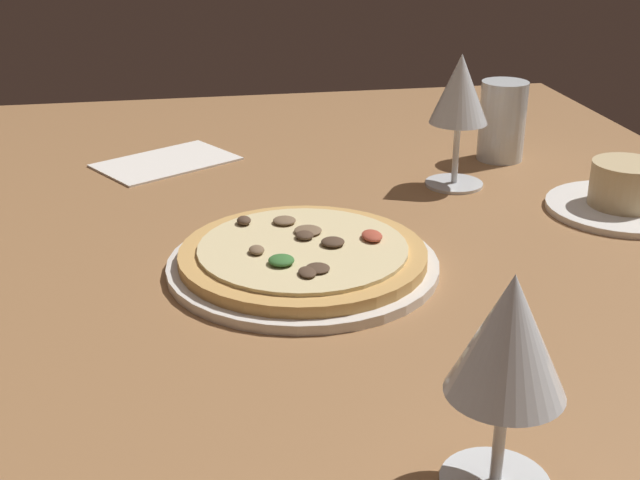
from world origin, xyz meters
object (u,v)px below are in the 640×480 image
wine_glass_near (509,343)px  water_glass (502,126)px  ramekin_on_saucer (624,194)px  paper_menu (166,162)px  wine_glass_far (460,94)px  pizza_main (303,258)px

wine_glass_near → water_glass: (-66.36, 26.01, -5.98)cm
ramekin_on_saucer → paper_menu: size_ratio=0.99×
ramekin_on_saucer → wine_glass_far: wine_glass_far is taller
wine_glass_far → water_glass: wine_glass_far is taller
wine_glass_far → wine_glass_near: 59.07cm
wine_glass_near → pizza_main: bearing=-168.7°
ramekin_on_saucer → paper_menu: bearing=-118.0°
pizza_main → wine_glass_near: size_ratio=1.79×
pizza_main → paper_menu: bearing=-160.8°
wine_glass_far → paper_menu: size_ratio=0.93×
pizza_main → wine_glass_far: wine_glass_far is taller
water_glass → paper_menu: size_ratio=0.60×
wine_glass_far → water_glass: 15.50cm
ramekin_on_saucer → wine_glass_near: (44.44, -32.85, 8.52)cm
pizza_main → ramekin_on_saucer: 40.94cm
ramekin_on_saucer → wine_glass_near: bearing=-36.5°
water_glass → paper_menu: 46.71cm
wine_glass_near → water_glass: wine_glass_near is taller
pizza_main → paper_menu: pizza_main is taller
ramekin_on_saucer → wine_glass_far: size_ratio=1.06×
wine_glass_far → wine_glass_near: wine_glass_far is taller
water_glass → pizza_main: bearing=-46.4°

